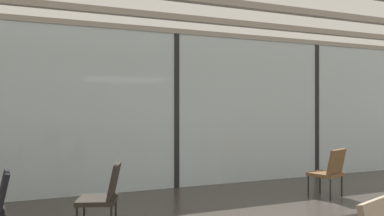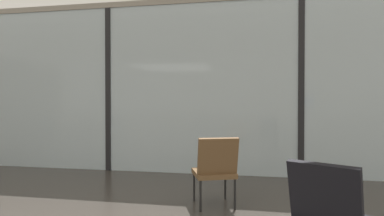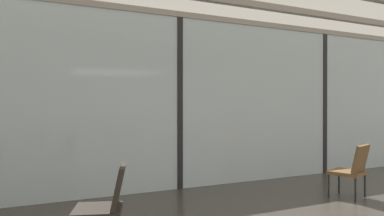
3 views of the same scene
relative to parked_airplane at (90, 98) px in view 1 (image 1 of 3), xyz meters
The scene contains 6 objects.
glass_curtain_wall 4.65m from the parked_airplane, 75.94° to the right, with size 14.00×0.08×3.07m, color silver.
window_mullion_1 4.65m from the parked_airplane, 75.94° to the right, with size 0.10×0.12×3.07m, color black.
window_mullion_2 6.46m from the parked_airplane, 44.19° to the right, with size 0.10×0.12×3.07m, color black.
parked_airplane is the anchor object (origin of this frame).
lounge_chair_4 6.84m from the parked_airplane, 95.46° to the right, with size 0.65×0.62×0.87m.
lounge_chair_5 7.31m from the parked_airplane, 61.99° to the right, with size 0.63×0.66×0.87m.
Camera 1 is at (-2.55, -1.88, 1.58)m, focal length 35.15 mm.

